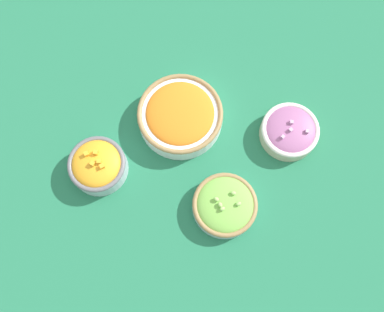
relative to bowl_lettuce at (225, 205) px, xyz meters
name	(u,v)px	position (x,y,z in m)	size (l,w,h in m)	color
ground_plane	(192,159)	(-0.04, -0.14, -0.03)	(3.00, 3.00, 0.00)	#23704C
bowl_lettuce	(225,205)	(0.00, 0.00, 0.00)	(0.15, 0.15, 0.06)	#B2C1CC
bowl_squash	(98,165)	(0.13, -0.28, 0.01)	(0.14, 0.14, 0.08)	#B2C1CC
bowl_red_onion	(290,131)	(-0.24, 0.00, 0.00)	(0.14, 0.14, 0.06)	beige
bowl_carrots	(180,115)	(-0.09, -0.23, 0.01)	(0.21, 0.21, 0.06)	white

